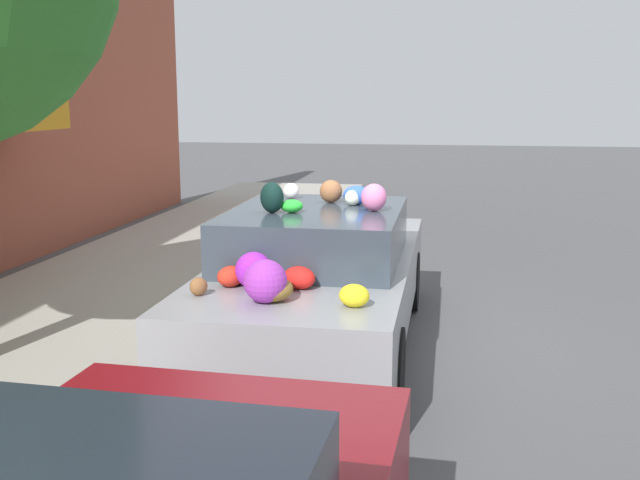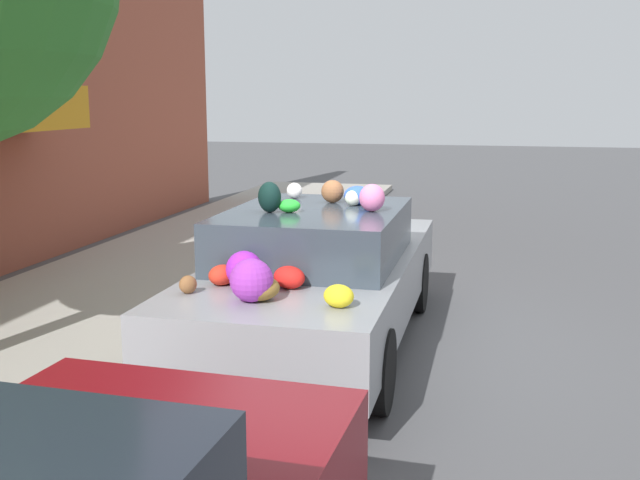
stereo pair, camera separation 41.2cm
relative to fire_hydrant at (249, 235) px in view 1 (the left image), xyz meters
name	(u,v)px [view 1 (the left image)]	position (x,y,z in m)	size (l,w,h in m)	color
ground_plane	(331,346)	(-2.93, -1.58, -0.47)	(60.00, 60.00, 0.00)	#4C4C4F
sidewalk_curb	(65,325)	(-2.93, 1.12, -0.41)	(24.00, 3.20, 0.13)	#9E998E
fire_hydrant	(249,235)	(0.00, 0.00, 0.00)	(0.20, 0.20, 0.70)	gold
art_car	(319,273)	(-2.98, -1.48, 0.24)	(4.42, 1.73, 1.59)	gray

